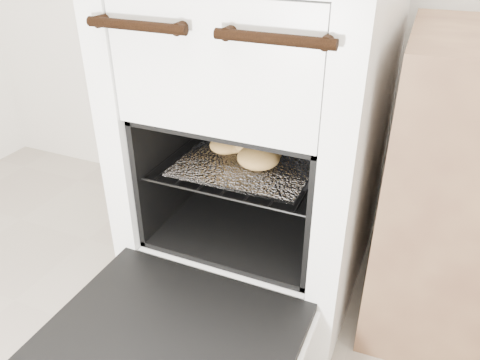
# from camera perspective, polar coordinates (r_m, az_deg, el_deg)

# --- Properties ---
(stove) EXTENTS (0.64, 0.72, 0.98)m
(stove) POSITION_cam_1_polar(r_m,az_deg,el_deg) (1.37, 2.62, 4.89)
(stove) COLOR white
(stove) RESTS_ON ground
(oven_door) EXTENTS (0.58, 0.45, 0.04)m
(oven_door) POSITION_cam_1_polar(r_m,az_deg,el_deg) (1.13, -8.22, -18.50)
(oven_door) COLOR black
(oven_door) RESTS_ON stove
(oven_rack) EXTENTS (0.47, 0.45, 0.01)m
(oven_rack) POSITION_cam_1_polar(r_m,az_deg,el_deg) (1.33, 1.48, 2.40)
(oven_rack) COLOR black
(oven_rack) RESTS_ON stove
(foil_sheet) EXTENTS (0.36, 0.32, 0.01)m
(foil_sheet) POSITION_cam_1_polar(r_m,az_deg,el_deg) (1.31, 1.13, 2.26)
(foil_sheet) COLOR white
(foil_sheet) RESTS_ON oven_rack
(baked_rolls) EXTENTS (0.26, 0.24, 0.06)m
(baked_rolls) POSITION_cam_1_polar(r_m,az_deg,el_deg) (1.32, 0.89, 3.85)
(baked_rolls) COLOR tan
(baked_rolls) RESTS_ON foil_sheet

